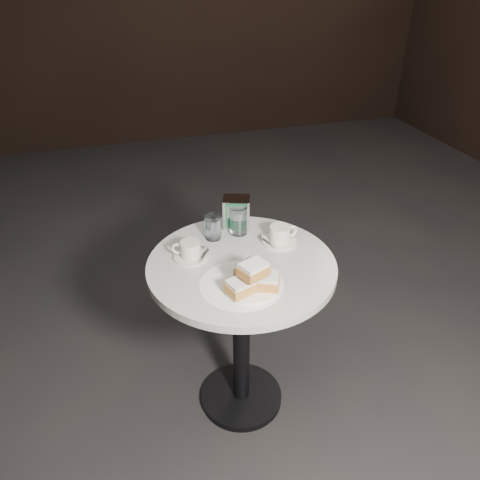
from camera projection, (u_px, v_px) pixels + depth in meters
name	position (u px, v px, depth m)	size (l,w,h in m)	color
ground	(241.00, 398.00, 2.11)	(7.00, 7.00, 0.00)	black
cafe_table	(241.00, 304.00, 1.83)	(0.70, 0.70, 0.74)	black
sugar_spill	(241.00, 284.00, 1.61)	(0.29, 0.29, 0.00)	white
beignet_plate	(252.00, 280.00, 1.56)	(0.20, 0.18, 0.12)	white
coffee_cup_left	(190.00, 251.00, 1.73)	(0.16, 0.16, 0.07)	silver
coffee_cup_right	(280.00, 235.00, 1.82)	(0.15, 0.15, 0.07)	white
water_glass_left	(213.00, 227.00, 1.84)	(0.08, 0.08, 0.10)	white
water_glass_right	(238.00, 220.00, 1.87)	(0.07, 0.07, 0.12)	white
napkin_dispenser	(236.00, 212.00, 1.92)	(0.13, 0.12, 0.13)	silver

